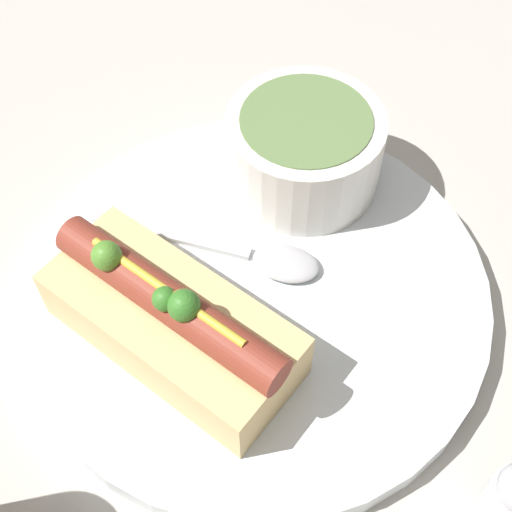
% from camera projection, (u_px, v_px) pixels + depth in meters
% --- Properties ---
extents(ground_plane, '(4.00, 4.00, 0.00)m').
position_uv_depth(ground_plane, '(256.00, 300.00, 0.46)').
color(ground_plane, '#BCB7AD').
extents(dinner_plate, '(0.29, 0.29, 0.02)m').
position_uv_depth(dinner_plate, '(256.00, 292.00, 0.46)').
color(dinner_plate, white).
rests_on(dinner_plate, ground_plane).
extents(hot_dog, '(0.16, 0.11, 0.07)m').
position_uv_depth(hot_dog, '(171.00, 320.00, 0.40)').
color(hot_dog, '#E5C17F').
rests_on(hot_dog, dinner_plate).
extents(soup_bowl, '(0.10, 0.10, 0.06)m').
position_uv_depth(soup_bowl, '(304.00, 147.00, 0.47)').
color(soup_bowl, silver).
rests_on(soup_bowl, dinner_plate).
extents(spoon, '(0.13, 0.11, 0.01)m').
position_uv_depth(spoon, '(254.00, 254.00, 0.46)').
color(spoon, '#B7B7BC').
rests_on(spoon, dinner_plate).
extents(salt_shaker, '(0.03, 0.03, 0.07)m').
position_uv_depth(salt_shaker, '(509.00, 503.00, 0.35)').
color(salt_shaker, silver).
rests_on(salt_shaker, ground_plane).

